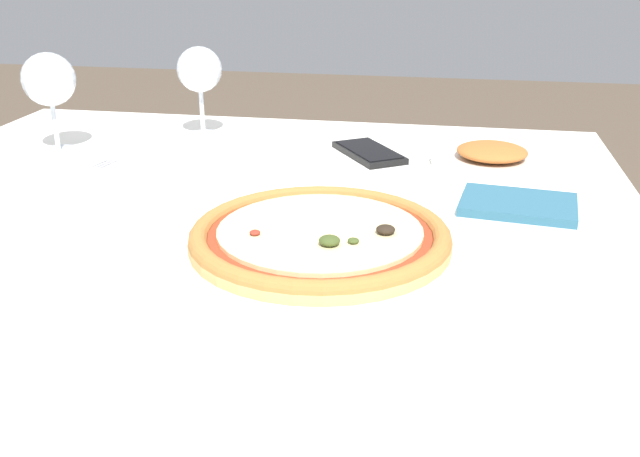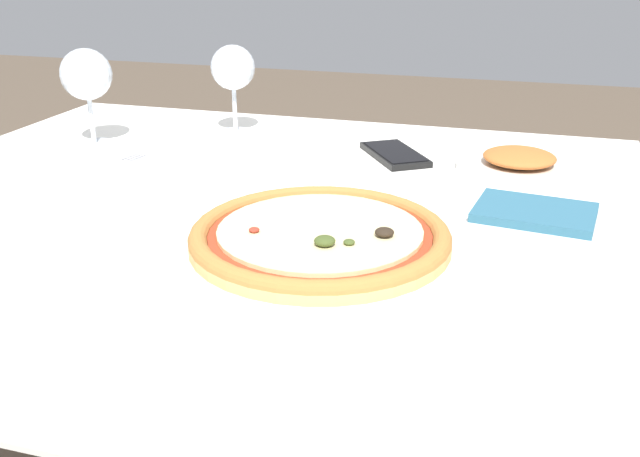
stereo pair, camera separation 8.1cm
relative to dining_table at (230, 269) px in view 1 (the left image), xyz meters
name	(u,v)px [view 1 (the left image)]	position (x,y,z in m)	size (l,w,h in m)	color
dining_table	(230,269)	(0.00, 0.00, 0.00)	(1.12, 1.01, 0.72)	brown
pizza_plate	(320,239)	(0.15, -0.12, 0.11)	(0.33, 0.33, 0.04)	white
fork	(83,175)	(-0.26, 0.09, 0.09)	(0.05, 0.17, 0.00)	silver
wine_glass_far_left	(49,82)	(-0.36, 0.21, 0.21)	(0.09, 0.09, 0.17)	silver
wine_glass_far_right	(200,73)	(-0.15, 0.35, 0.21)	(0.08, 0.08, 0.16)	silver
cell_phone	(369,152)	(0.16, 0.28, 0.10)	(0.14, 0.16, 0.01)	black
side_plate	(492,157)	(0.36, 0.27, 0.10)	(0.19, 0.19, 0.03)	white
napkin_folded	(518,204)	(0.39, 0.07, 0.10)	(0.16, 0.13, 0.01)	#2D607A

